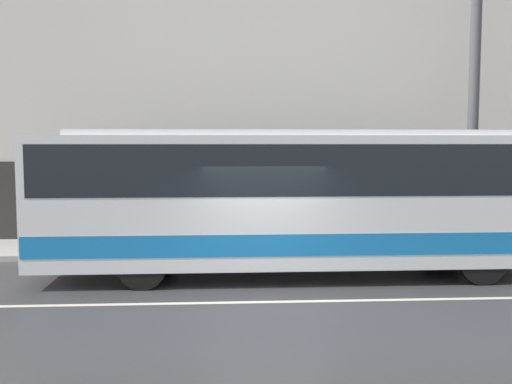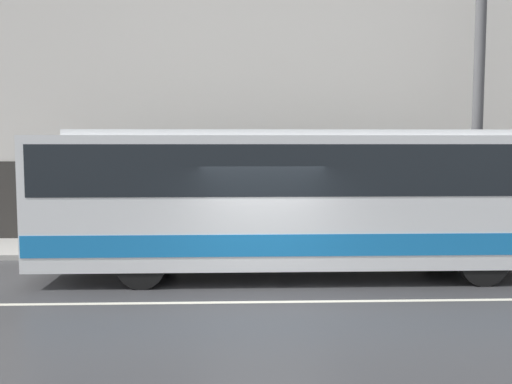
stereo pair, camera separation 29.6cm
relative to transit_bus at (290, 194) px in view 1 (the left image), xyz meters
The scene contains 6 objects.
ground_plane 2.97m from the transit_bus, 106.76° to the right, with size 60.00×60.00×0.00m, color #38383A.
sidewalk 3.61m from the transit_bus, 102.36° to the left, with size 60.00×2.64×0.14m.
building_facade 5.40m from the transit_bus, 98.45° to the left, with size 60.00×0.35×9.69m.
lane_stripe 2.97m from the transit_bus, 106.76° to the right, with size 54.00×0.14×0.01m.
transit_bus is the anchor object (origin of this frame).
utility_pole_near 6.47m from the transit_bus, 26.34° to the left, with size 0.29×0.29×8.48m.
Camera 1 is at (-0.84, -10.39, 2.97)m, focal length 40.00 mm.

